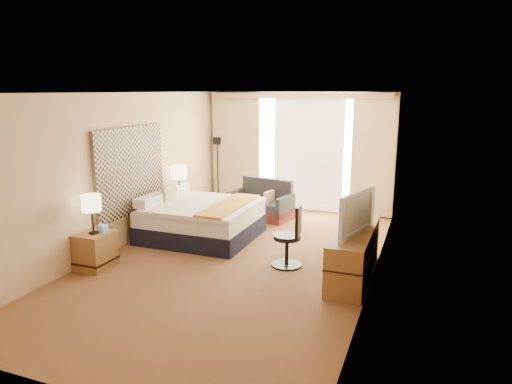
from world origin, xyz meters
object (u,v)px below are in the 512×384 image
(lamp_left, at_px, (91,204))
(floor_lamp, at_px, (217,157))
(loveseat, at_px, (262,205))
(television, at_px, (350,212))
(desk_chair, at_px, (290,239))
(nightstand_right, at_px, (180,210))
(bed, at_px, (201,219))
(media_dresser, at_px, (354,253))
(lamp_right, at_px, (179,173))
(nightstand_left, at_px, (95,250))

(lamp_left, bearing_deg, floor_lamp, 90.86)
(loveseat, height_order, television, television)
(floor_lamp, xyz_separation_m, desk_chair, (2.76, -3.24, -0.68))
(nightstand_right, relative_size, bed, 0.29)
(media_dresser, height_order, lamp_right, lamp_right)
(floor_lamp, height_order, lamp_left, floor_lamp)
(nightstand_right, relative_size, media_dresser, 0.31)
(nightstand_left, bearing_deg, media_dresser, 15.84)
(loveseat, xyz_separation_m, lamp_right, (-1.35, -1.08, 0.79))
(nightstand_left, xyz_separation_m, lamp_left, (0.04, -0.04, 0.74))
(desk_chair, bearing_deg, nightstand_left, -165.14)
(media_dresser, xyz_separation_m, lamp_left, (-3.66, -1.09, 0.66))
(nightstand_left, relative_size, loveseat, 0.39)
(nightstand_left, height_order, bed, bed)
(floor_lamp, bearing_deg, lamp_right, -88.02)
(nightstand_left, distance_m, floor_lamp, 4.43)
(nightstand_left, bearing_deg, lamp_right, 89.18)
(media_dresser, height_order, loveseat, loveseat)
(floor_lamp, bearing_deg, nightstand_right, -89.07)
(bed, distance_m, lamp_left, 2.18)
(bed, distance_m, loveseat, 1.76)
(desk_chair, bearing_deg, loveseat, 111.89)
(floor_lamp, bearing_deg, desk_chair, -49.53)
(loveseat, distance_m, floor_lamp, 1.83)
(nightstand_left, relative_size, media_dresser, 0.31)
(floor_lamp, bearing_deg, media_dresser, -41.50)
(floor_lamp, distance_m, desk_chair, 4.31)
(floor_lamp, bearing_deg, loveseat, -29.97)
(nightstand_right, relative_size, lamp_left, 0.93)
(nightstand_right, xyz_separation_m, loveseat, (1.38, 1.04, -0.01))
(nightstand_right, height_order, loveseat, loveseat)
(nightstand_left, distance_m, media_dresser, 3.85)
(nightstand_right, height_order, media_dresser, media_dresser)
(floor_lamp, distance_m, television, 5.05)
(television, bearing_deg, loveseat, 56.14)
(bed, bearing_deg, television, -19.11)
(lamp_right, xyz_separation_m, television, (3.61, -1.57, -0.05))
(lamp_right, bearing_deg, nightstand_right, 132.41)
(nightstand_left, height_order, loveseat, loveseat)
(media_dresser, relative_size, lamp_left, 3.03)
(lamp_left, relative_size, lamp_right, 0.92)
(loveseat, height_order, floor_lamp, floor_lamp)
(loveseat, bearing_deg, lamp_left, -99.14)
(desk_chair, bearing_deg, floor_lamp, 123.22)
(nightstand_left, height_order, television, television)
(desk_chair, xyz_separation_m, lamp_right, (-2.70, 1.35, 0.62))
(nightstand_left, height_order, lamp_left, lamp_left)
(bed, height_order, lamp_left, lamp_left)
(floor_lamp, xyz_separation_m, television, (3.68, -3.46, -0.11))
(loveseat, height_order, desk_chair, desk_chair)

